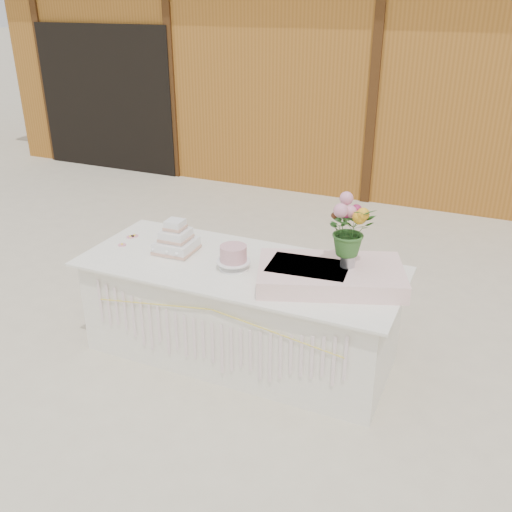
{
  "coord_description": "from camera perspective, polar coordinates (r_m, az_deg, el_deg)",
  "views": [
    {
      "loc": [
        1.64,
        -3.41,
        2.58
      ],
      "look_at": [
        0.0,
        0.3,
        0.72
      ],
      "focal_mm": 40.0,
      "sensor_mm": 36.0,
      "label": 1
    }
  ],
  "objects": [
    {
      "name": "barn",
      "position": [
        9.6,
        14.61,
        18.49
      ],
      "size": [
        12.6,
        4.6,
        3.3
      ],
      "color": "#975D1F",
      "rests_on": "ground"
    },
    {
      "name": "loose_flowers",
      "position": [
        4.76,
        -12.12,
        1.77
      ],
      "size": [
        0.24,
        0.34,
        0.02
      ],
      "primitive_type": null,
      "rotation": [
        0.0,
        0.0,
        -0.39
      ],
      "color": "pink",
      "rests_on": "cake_table"
    },
    {
      "name": "flower_vase",
      "position": [
        3.92,
        9.19,
        -0.08
      ],
      "size": [
        0.1,
        0.1,
        0.14
      ],
      "primitive_type": "cylinder",
      "color": "#ACACB0",
      "rests_on": "satin_runner"
    },
    {
      "name": "cake_table",
      "position": [
        4.38,
        -1.62,
        -5.49
      ],
      "size": [
        2.4,
        1.0,
        0.77
      ],
      "color": "white",
      "rests_on": "ground"
    },
    {
      "name": "pink_cake_stand",
      "position": [
        4.11,
        -2.27,
        -0.01
      ],
      "size": [
        0.25,
        0.25,
        0.18
      ],
      "color": "white",
      "rests_on": "cake_table"
    },
    {
      "name": "ground",
      "position": [
        4.59,
        -1.54,
        -9.65
      ],
      "size": [
        80.0,
        80.0,
        0.0
      ],
      "primitive_type": "plane",
      "color": "beige",
      "rests_on": "ground"
    },
    {
      "name": "bouquet",
      "position": [
        3.82,
        9.44,
        3.27
      ],
      "size": [
        0.42,
        0.41,
        0.35
      ],
      "primitive_type": "imported",
      "rotation": [
        0.0,
        0.0,
        0.61
      ],
      "color": "#316327",
      "rests_on": "flower_vase"
    },
    {
      "name": "satin_runner",
      "position": [
        3.95,
        7.46,
        -1.89
      ],
      "size": [
        1.12,
        0.87,
        0.12
      ],
      "primitive_type": "cube",
      "rotation": [
        0.0,
        0.0,
        0.35
      ],
      "color": "#FFD3CD",
      "rests_on": "cake_table"
    },
    {
      "name": "wedding_cake",
      "position": [
        4.43,
        -8.0,
        1.48
      ],
      "size": [
        0.3,
        0.3,
        0.26
      ],
      "rotation": [
        0.0,
        0.0,
        0.03
      ],
      "color": "white",
      "rests_on": "cake_table"
    }
  ]
}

